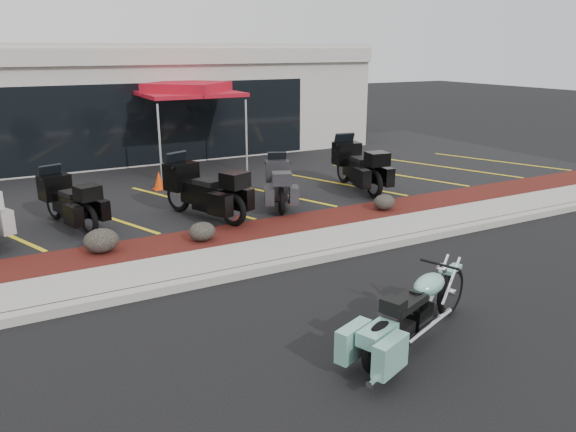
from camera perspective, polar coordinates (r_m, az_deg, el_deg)
ground at (r=9.48m, az=0.88°, el=-7.39°), size 90.00×90.00×0.00m
curb at (r=10.18m, az=-1.60°, el=-5.18°), size 24.00×0.25×0.15m
sidewalk at (r=10.77m, az=-3.28°, el=-3.94°), size 24.00×1.20×0.15m
mulch_bed at (r=11.80m, az=-5.76°, el=-2.09°), size 24.00×1.20×0.16m
upper_lot at (r=16.74m, az=-12.96°, el=3.21°), size 26.00×9.60×0.15m
dealership_building at (r=22.49m, az=-17.74°, el=11.23°), size 18.00×8.16×4.00m
boulder_left at (r=11.13m, az=-18.45°, el=-2.39°), size 0.65×0.54×0.46m
boulder_mid at (r=11.33m, az=-8.71°, el=-1.57°), size 0.54×0.45×0.38m
boulder_right at (r=13.54m, az=9.74°, el=1.40°), size 0.53×0.44×0.38m
hero_cruiser at (r=8.72m, az=16.22°, el=-6.73°), size 2.92×1.71×1.01m
touring_black_front at (r=13.56m, az=-22.76°, el=2.23°), size 1.46×2.31×1.26m
touring_black_mid at (r=13.34m, az=-11.17°, el=3.40°), size 1.82×2.63×1.43m
touring_grey at (r=14.32m, az=-1.12°, el=4.17°), size 1.55×2.22×1.21m
touring_black_rear at (r=16.00m, az=5.73°, el=5.85°), size 1.28×2.58×1.44m
traffic_cone at (r=15.71m, az=-12.97°, el=3.56°), size 0.31×0.31×0.51m
popup_canopy at (r=18.02m, az=-10.16°, el=12.43°), size 3.74×3.74×2.69m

